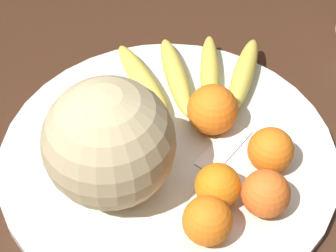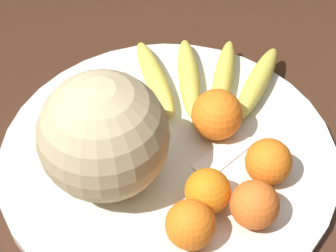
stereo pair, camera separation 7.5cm
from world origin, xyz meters
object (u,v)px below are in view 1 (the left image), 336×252
fruit_bowl (168,154)px  orange_front_right (271,150)px  banana_bunch (193,76)px  orange_back_right (207,221)px  kitchen_table (146,174)px  produce_tag (224,148)px  orange_mid_center (266,194)px  melon (109,143)px  orange_back_left (218,186)px  orange_front_left (213,110)px

fruit_bowl → orange_front_right: size_ratio=7.61×
banana_bunch → orange_back_right: bearing=177.3°
kitchen_table → produce_tag: bearing=-115.9°
orange_mid_center → orange_back_right: same height
banana_bunch → orange_mid_center: orange_mid_center is taller
kitchen_table → fruit_bowl: size_ratio=3.55×
kitchen_table → melon: melon is taller
orange_back_right → fruit_bowl: bearing=8.8°
melon → produce_tag: bearing=-77.8°
kitchen_table → orange_front_right: size_ratio=26.98×
orange_back_left → melon: bearing=69.2°
orange_front_right → produce_tag: 0.07m
kitchen_table → banana_bunch: bearing=-45.8°
orange_front_right → orange_back_right: bearing=130.7°
fruit_bowl → orange_front_left: size_ratio=6.53×
melon → produce_tag: (0.03, -0.16, -0.08)m
orange_front_right → produce_tag: size_ratio=0.65×
melon → fruit_bowl: bearing=-60.9°
orange_mid_center → orange_back_left: (0.02, 0.06, -0.00)m
orange_mid_center → orange_back_left: orange_mid_center is taller
orange_mid_center → produce_tag: size_ratio=0.65×
banana_bunch → orange_back_right: (-0.27, 0.04, 0.01)m
orange_back_left → orange_back_right: (-0.05, 0.02, 0.00)m
orange_front_left → orange_mid_center: orange_front_left is taller
orange_front_right → produce_tag: (0.04, 0.05, -0.03)m
fruit_bowl → produce_tag: produce_tag is taller
kitchen_table → orange_front_left: (-0.01, -0.10, 0.14)m
orange_back_left → produce_tag: orange_back_left is taller
produce_tag → orange_back_right: bearing=-155.2°
orange_front_right → orange_back_right: (-0.09, 0.11, -0.00)m
melon → orange_mid_center: size_ratio=2.68×
banana_bunch → fruit_bowl: bearing=159.8°
kitchen_table → fruit_bowl: (-0.04, -0.03, 0.09)m
orange_front_right → orange_back_left: size_ratio=1.06×
orange_front_right → fruit_bowl: bearing=68.8°
banana_bunch → orange_mid_center: 0.25m
orange_front_left → orange_mid_center: size_ratio=1.17×
orange_back_left → produce_tag: size_ratio=0.62×
produce_tag → fruit_bowl: bearing=129.6°
kitchen_table → orange_front_left: orange_front_left is taller
kitchen_table → orange_back_left: 0.20m
orange_mid_center → orange_back_left: 0.06m
fruit_bowl → produce_tag: (-0.01, -0.08, 0.01)m
orange_back_right → melon: bearing=46.6°
fruit_bowl → banana_bunch: size_ratio=1.90×
kitchen_table → orange_mid_center: (-0.16, -0.13, 0.13)m
orange_front_left → produce_tag: 0.06m
melon → orange_back_left: size_ratio=2.82×
orange_front_left → banana_bunch: bearing=4.7°
orange_front_left → orange_back_right: (-0.18, 0.05, -0.01)m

